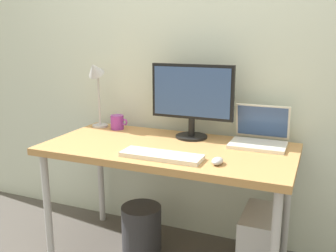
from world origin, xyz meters
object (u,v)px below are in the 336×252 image
(desk, at_px, (168,156))
(mouse, at_px, (217,161))
(keyboard, at_px, (161,156))
(wastebasket, at_px, (142,228))
(laptop, at_px, (260,135))
(monitor, at_px, (192,97))
(desk_lamp, at_px, (96,80))
(coffee_mug, at_px, (117,122))
(computer_tower, at_px, (258,247))

(desk, bearing_deg, mouse, -29.56)
(keyboard, distance_m, wastebasket, 0.71)
(desk, relative_size, wastebasket, 4.85)
(laptop, bearing_deg, keyboard, -133.60)
(monitor, distance_m, desk_lamp, 0.70)
(coffee_mug, height_order, computer_tower, coffee_mug)
(coffee_mug, bearing_deg, keyboard, -40.78)
(coffee_mug, bearing_deg, desk, -26.76)
(coffee_mug, bearing_deg, monitor, -1.78)
(mouse, height_order, coffee_mug, coffee_mug)
(wastebasket, bearing_deg, mouse, -23.87)
(desk, xyz_separation_m, wastebasket, (-0.21, 0.05, -0.53))
(mouse, bearing_deg, desk, 150.44)
(laptop, relative_size, keyboard, 0.73)
(desk, relative_size, computer_tower, 3.46)
(desk, bearing_deg, monitor, 73.52)
(monitor, height_order, computer_tower, monitor)
(wastebasket, bearing_deg, desk, -13.04)
(keyboard, relative_size, coffee_mug, 3.53)
(monitor, height_order, laptop, monitor)
(desk_lamp, xyz_separation_m, computer_tower, (1.18, -0.21, -0.87))
(keyboard, bearing_deg, laptop, 46.40)
(wastebasket, bearing_deg, keyboard, -45.44)
(laptop, distance_m, mouse, 0.46)
(laptop, bearing_deg, mouse, -107.06)
(laptop, xyz_separation_m, wastebasket, (-0.70, -0.19, -0.66))
(desk, height_order, keyboard, keyboard)
(desk, height_order, monitor, monitor)
(laptop, xyz_separation_m, desk_lamp, (-1.12, -0.02, 0.28))
(mouse, relative_size, wastebasket, 0.30)
(keyboard, height_order, mouse, mouse)
(desk_lamp, xyz_separation_m, keyboard, (0.68, -0.44, -0.32))
(computer_tower, bearing_deg, desk, -178.76)
(desk_lamp, distance_m, mouse, 1.11)
(desk, relative_size, coffee_mug, 11.68)
(laptop, relative_size, coffee_mug, 2.57)
(desk, bearing_deg, wastebasket, 166.96)
(monitor, bearing_deg, desk_lamp, 179.93)
(keyboard, relative_size, wastebasket, 1.47)
(keyboard, bearing_deg, mouse, 3.16)
(keyboard, distance_m, coffee_mug, 0.70)
(monitor, height_order, keyboard, monitor)
(monitor, distance_m, mouse, 0.57)
(desk, bearing_deg, coffee_mug, 153.24)
(keyboard, bearing_deg, desk, 103.60)
(laptop, xyz_separation_m, coffee_mug, (-0.97, 0.00, -0.01))
(desk, distance_m, keyboard, 0.24)
(computer_tower, relative_size, wastebasket, 1.40)
(laptop, bearing_deg, desk, -153.74)
(laptop, distance_m, keyboard, 0.63)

